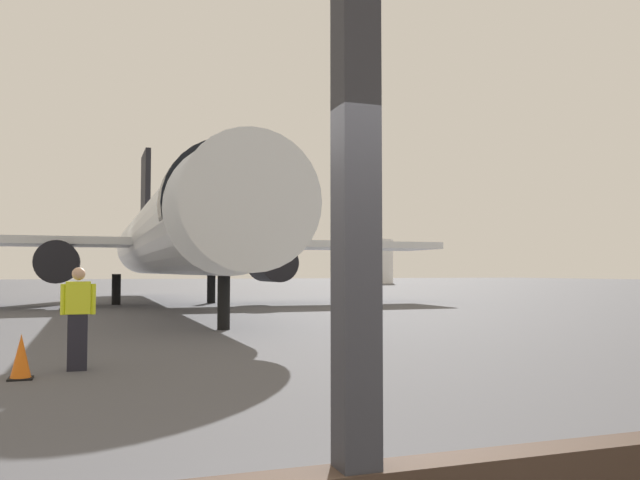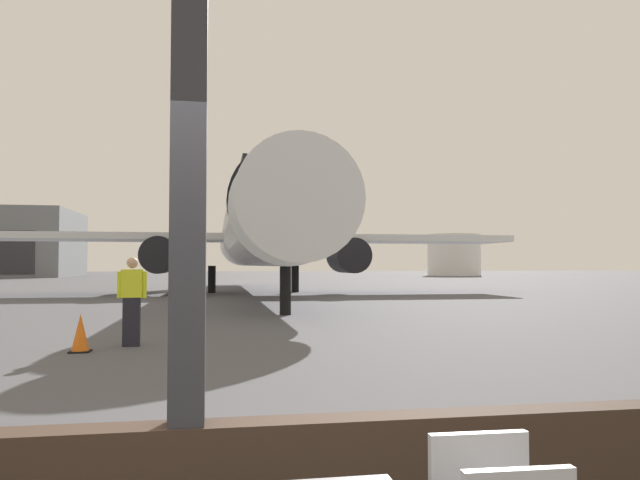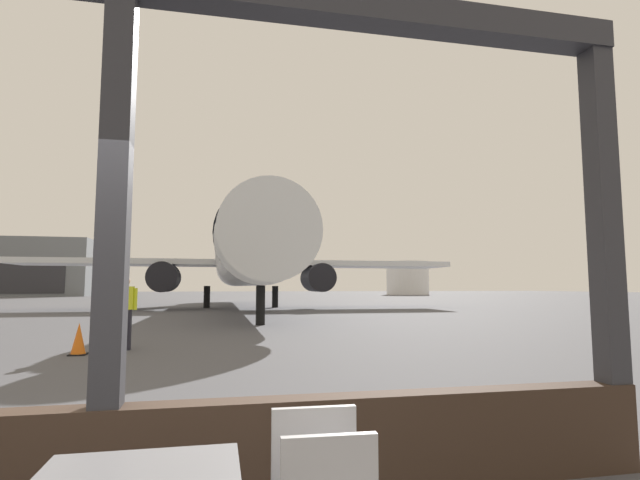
% 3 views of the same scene
% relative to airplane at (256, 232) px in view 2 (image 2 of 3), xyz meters
% --- Properties ---
extents(ground_plane, '(220.00, 220.00, 0.00)m').
position_rel_airplane_xyz_m(ground_plane, '(-2.36, 10.60, -3.38)').
color(ground_plane, '#4C4C51').
extents(window_frame, '(8.17, 0.24, 3.84)m').
position_rel_airplane_xyz_m(window_frame, '(-2.36, -29.40, -2.06)').
color(window_frame, '#38281E').
rests_on(window_frame, ground).
extents(airplane, '(29.18, 35.24, 10.25)m').
position_rel_airplane_xyz_m(airplane, '(0.00, 0.00, 0.00)').
color(airplane, silver).
rests_on(airplane, ground).
extents(ground_crew_worker, '(0.57, 0.22, 1.74)m').
position_rel_airplane_xyz_m(ground_crew_worker, '(-3.82, -20.64, -2.48)').
color(ground_crew_worker, black).
rests_on(ground_crew_worker, ground).
extents(traffic_cone, '(0.36, 0.36, 0.70)m').
position_rel_airplane_xyz_m(traffic_cone, '(-4.62, -21.32, -3.05)').
color(traffic_cone, orange).
rests_on(traffic_cone, ground).
extents(distant_hangar, '(18.54, 17.22, 9.05)m').
position_rel_airplane_xyz_m(distant_hangar, '(-30.77, 54.90, 1.14)').
color(distant_hangar, slate).
rests_on(distant_hangar, ground).
extents(fuel_storage_tank, '(7.88, 7.88, 6.20)m').
position_rel_airplane_xyz_m(fuel_storage_tank, '(33.28, 52.72, -0.28)').
color(fuel_storage_tank, white).
rests_on(fuel_storage_tank, ground).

